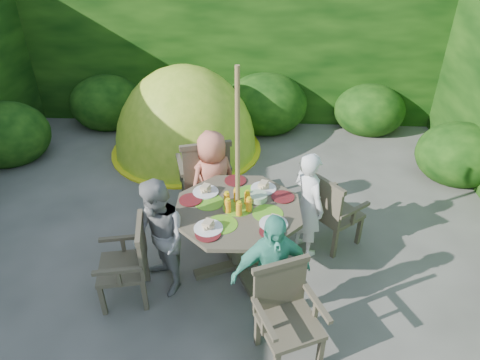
# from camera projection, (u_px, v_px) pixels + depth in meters

# --- Properties ---
(ground) EXTENTS (60.00, 60.00, 0.00)m
(ground) POSITION_uv_depth(u_px,v_px,m) (210.00, 249.00, 4.86)
(ground) COLOR #4C4A44
(ground) RESTS_ON ground
(hedge_enclosure) EXTENTS (9.00, 9.00, 2.50)m
(hedge_enclosure) POSITION_uv_depth(u_px,v_px,m) (219.00, 102.00, 5.33)
(hedge_enclosure) COLOR black
(hedge_enclosure) RESTS_ON ground
(patio_table) EXTENTS (1.77, 1.77, 0.93)m
(patio_table) POSITION_uv_depth(u_px,v_px,m) (238.00, 217.00, 4.29)
(patio_table) COLOR #3E3728
(patio_table) RESTS_ON ground
(parasol_pole) EXTENTS (0.06, 0.06, 2.20)m
(parasol_pole) POSITION_uv_depth(u_px,v_px,m) (238.00, 180.00, 4.05)
(parasol_pole) COLOR olive
(parasol_pole) RESTS_ON ground
(garden_chair_right) EXTENTS (0.68, 0.69, 0.87)m
(garden_chair_right) POSITION_uv_depth(u_px,v_px,m) (332.00, 211.00, 4.71)
(garden_chair_right) COLOR #3E3728
(garden_chair_right) RESTS_ON ground
(garden_chair_left) EXTENTS (0.54, 0.58, 0.84)m
(garden_chair_left) POSITION_uv_depth(u_px,v_px,m) (129.00, 262.00, 4.04)
(garden_chair_left) COLOR #3E3728
(garden_chair_left) RESTS_ON ground
(garden_chair_back) EXTENTS (0.74, 0.69, 1.01)m
(garden_chair_back) POSITION_uv_depth(u_px,v_px,m) (205.00, 175.00, 5.21)
(garden_chair_back) COLOR #3E3728
(garden_chair_back) RESTS_ON ground
(garden_chair_front) EXTENTS (0.65, 0.62, 0.85)m
(garden_chair_front) POSITION_uv_depth(u_px,v_px,m) (286.00, 312.00, 3.52)
(garden_chair_front) COLOR #3E3728
(garden_chair_front) RESTS_ON ground
(child_right) EXTENTS (0.49, 0.54, 1.23)m
(child_right) POSITION_uv_depth(u_px,v_px,m) (308.00, 204.00, 4.56)
(child_right) COLOR white
(child_right) RESTS_ON ground
(child_left) EXTENTS (0.74, 0.76, 1.24)m
(child_left) POSITION_uv_depth(u_px,v_px,m) (159.00, 239.00, 4.06)
(child_left) COLOR gray
(child_left) RESTS_ON ground
(child_back) EXTENTS (0.72, 0.69, 1.24)m
(child_back) POSITION_uv_depth(u_px,v_px,m) (213.00, 181.00, 4.94)
(child_back) COLOR #DF785C
(child_back) RESTS_ON ground
(child_front) EXTENTS (0.77, 0.50, 1.22)m
(child_front) POSITION_uv_depth(u_px,v_px,m) (271.00, 274.00, 3.68)
(child_front) COLOR #50BB9A
(child_front) RESTS_ON ground
(dome_tent) EXTENTS (2.63, 2.63, 2.72)m
(dome_tent) POSITION_uv_depth(u_px,v_px,m) (187.00, 150.00, 6.91)
(dome_tent) COLOR #94C125
(dome_tent) RESTS_ON ground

